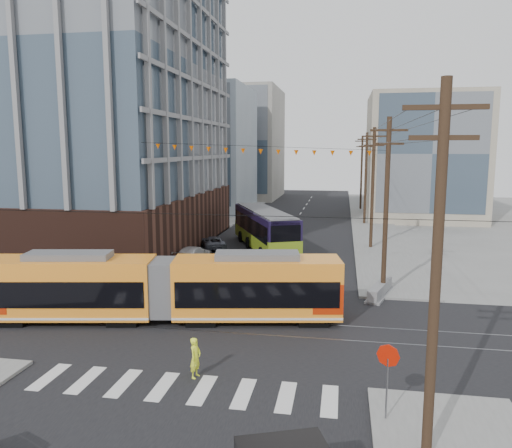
{
  "coord_description": "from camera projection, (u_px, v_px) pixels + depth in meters",
  "views": [
    {
      "loc": [
        5.89,
        -20.21,
        9.11
      ],
      "look_at": [
        0.59,
        10.02,
        4.46
      ],
      "focal_mm": 35.0,
      "sensor_mm": 36.0,
      "label": 1
    }
  ],
  "objects": [
    {
      "name": "ground",
      "position": [
        204.0,
        357.0,
        22.05
      ],
      "size": [
        160.0,
        160.0,
        0.0
      ],
      "primitive_type": "plane",
      "color": "slate"
    },
    {
      "name": "bg_bldg_nw_far",
      "position": [
        236.0,
        144.0,
        93.06
      ],
      "size": [
        16.0,
        18.0,
        20.0
      ],
      "primitive_type": "cube",
      "color": "gray",
      "rests_on": "ground"
    },
    {
      "name": "utility_pole_far",
      "position": [
        361.0,
        173.0,
        74.31
      ],
      "size": [
        0.3,
        0.3,
        11.0
      ],
      "primitive_type": "cylinder",
      "color": "black",
      "rests_on": "ground"
    },
    {
      "name": "stop_sign",
      "position": [
        387.0,
        386.0,
        16.57
      ],
      "size": [
        1.02,
        1.02,
        2.57
      ],
      "primitive_type": null,
      "rotation": [
        0.0,
        0.0,
        -0.38
      ],
      "color": "#BC1604",
      "rests_on": "ground"
    },
    {
      "name": "utility_pole_near",
      "position": [
        436.0,
        279.0,
        13.93
      ],
      "size": [
        0.3,
        0.3,
        11.0
      ],
      "primitive_type": "cylinder",
      "color": "black",
      "rests_on": "ground"
    },
    {
      "name": "bg_bldg_nw_near",
      "position": [
        188.0,
        149.0,
        74.24
      ],
      "size": [
        18.0,
        16.0,
        18.0
      ],
      "primitive_type": "cube",
      "color": "#8C99A5",
      "rests_on": "ground"
    },
    {
      "name": "office_building",
      "position": [
        40.0,
        92.0,
        46.06
      ],
      "size": [
        30.0,
        25.0,
        28.6
      ],
      "primitive_type": "cube",
      "color": "#381E16",
      "rests_on": "ground"
    },
    {
      "name": "bg_bldg_ne_near",
      "position": [
        423.0,
        157.0,
        64.86
      ],
      "size": [
        14.0,
        14.0,
        16.0
      ],
      "primitive_type": "cube",
      "color": "gray",
      "rests_on": "ground"
    },
    {
      "name": "bg_bldg_ne_far",
      "position": [
        417.0,
        161.0,
        84.15
      ],
      "size": [
        16.0,
        16.0,
        14.0
      ],
      "primitive_type": "cube",
      "color": "#8C99A5",
      "rests_on": "ground"
    },
    {
      "name": "pedestrian",
      "position": [
        195.0,
        358.0,
        19.95
      ],
      "size": [
        0.51,
        0.67,
        1.66
      ],
      "primitive_type": "imported",
      "rotation": [
        0.0,
        0.0,
        1.37
      ],
      "color": "#EDFF2E",
      "rests_on": "ground"
    },
    {
      "name": "streetcar",
      "position": [
        164.0,
        288.0,
        26.38
      ],
      "size": [
        18.81,
        5.8,
        3.59
      ],
      "primitive_type": null,
      "rotation": [
        0.0,
        0.0,
        0.17
      ],
      "color": "orange",
      "rests_on": "ground"
    },
    {
      "name": "city_bus",
      "position": [
        265.0,
        229.0,
        45.43
      ],
      "size": [
        7.88,
        13.18,
        3.72
      ],
      "primitive_type": null,
      "rotation": [
        0.0,
        0.0,
        0.41
      ],
      "color": "black",
      "rests_on": "ground"
    },
    {
      "name": "parked_car_silver",
      "position": [
        179.0,
        272.0,
        33.88
      ],
      "size": [
        1.95,
        5.12,
        1.67
      ],
      "primitive_type": "imported",
      "rotation": [
        0.0,
        0.0,
        3.1
      ],
      "color": "silver",
      "rests_on": "ground"
    },
    {
      "name": "parked_car_grey",
      "position": [
        213.0,
        242.0,
        45.77
      ],
      "size": [
        3.43,
        4.64,
        1.17
      ],
      "primitive_type": "imported",
      "rotation": [
        0.0,
        0.0,
        3.54
      ],
      "color": "#4B4F5A",
      "rests_on": "ground"
    },
    {
      "name": "jersey_barrier",
      "position": [
        380.0,
        290.0,
        31.01
      ],
      "size": [
        2.06,
        4.13,
        0.81
      ],
      "primitive_type": "cube",
      "rotation": [
        0.0,
        0.0,
        -0.3
      ],
      "color": "slate",
      "rests_on": "ground"
    },
    {
      "name": "parked_car_white",
      "position": [
        193.0,
        255.0,
        40.04
      ],
      "size": [
        2.31,
        4.82,
        1.36
      ],
      "primitive_type": "imported",
      "rotation": [
        0.0,
        0.0,
        3.05
      ],
      "color": "silver",
      "rests_on": "ground"
    }
  ]
}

